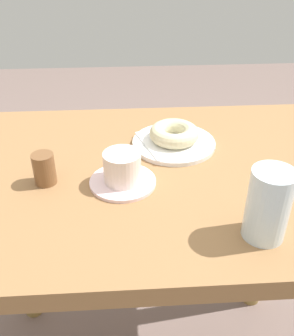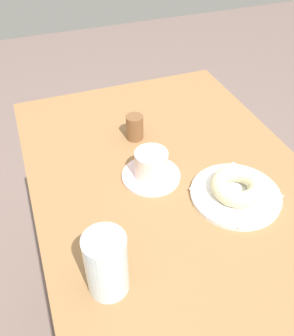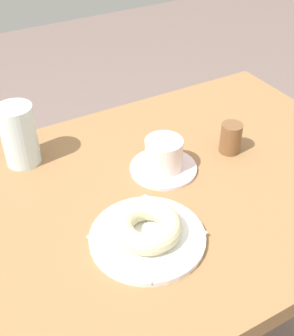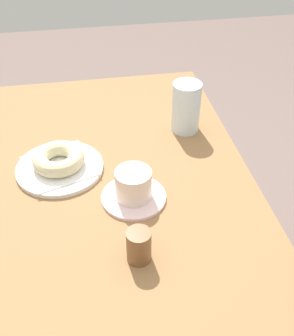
{
  "view_description": "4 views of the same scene",
  "coord_description": "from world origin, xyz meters",
  "px_view_note": "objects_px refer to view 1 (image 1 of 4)",
  "views": [
    {
      "loc": [
        0.05,
        0.7,
        1.22
      ],
      "look_at": [
        0.01,
        0.05,
        0.8
      ],
      "focal_mm": 41.65,
      "sensor_mm": 36.0,
      "label": 1
    },
    {
      "loc": [
        -0.53,
        0.27,
        1.35
      ],
      "look_at": [
        0.04,
        0.07,
        0.81
      ],
      "focal_mm": 39.45,
      "sensor_mm": 36.0,
      "label": 2
    },
    {
      "loc": [
        -0.32,
        -0.55,
        1.32
      ],
      "look_at": [
        0.01,
        0.04,
        0.79
      ],
      "focal_mm": 47.6,
      "sensor_mm": 36.0,
      "label": 3
    },
    {
      "loc": [
        0.7,
        -0.04,
        1.37
      ],
      "look_at": [
        0.0,
        0.09,
        0.8
      ],
      "focal_mm": 44.87,
      "sensor_mm": 36.0,
      "label": 4
    }
  ],
  "objects_px": {
    "water_glass": "(268,205)",
    "sugar_jar": "(44,169)",
    "donut_sugar_ring": "(174,133)",
    "plate_sugar_ring": "(174,143)",
    "coffee_cup": "(122,171)"
  },
  "relations": [
    {
      "from": "water_glass",
      "to": "sugar_jar",
      "type": "distance_m",
      "value": 0.44
    },
    {
      "from": "water_glass",
      "to": "donut_sugar_ring",
      "type": "bearing_deg",
      "value": -70.44
    },
    {
      "from": "plate_sugar_ring",
      "to": "sugar_jar",
      "type": "distance_m",
      "value": 0.31
    },
    {
      "from": "water_glass",
      "to": "sugar_jar",
      "type": "relative_size",
      "value": 1.95
    },
    {
      "from": "plate_sugar_ring",
      "to": "donut_sugar_ring",
      "type": "xyz_separation_m",
      "value": [
        0.0,
        0.0,
        0.03
      ]
    },
    {
      "from": "coffee_cup",
      "to": "sugar_jar",
      "type": "height_order",
      "value": "coffee_cup"
    },
    {
      "from": "donut_sugar_ring",
      "to": "sugar_jar",
      "type": "bearing_deg",
      "value": 26.08
    },
    {
      "from": "donut_sugar_ring",
      "to": "sugar_jar",
      "type": "height_order",
      "value": "sugar_jar"
    },
    {
      "from": "coffee_cup",
      "to": "donut_sugar_ring",
      "type": "bearing_deg",
      "value": -129.21
    },
    {
      "from": "coffee_cup",
      "to": "sugar_jar",
      "type": "relative_size",
      "value": 2.06
    },
    {
      "from": "water_glass",
      "to": "sugar_jar",
      "type": "xyz_separation_m",
      "value": [
        0.39,
        -0.18,
        -0.03
      ]
    },
    {
      "from": "plate_sugar_ring",
      "to": "donut_sugar_ring",
      "type": "height_order",
      "value": "donut_sugar_ring"
    },
    {
      "from": "donut_sugar_ring",
      "to": "sugar_jar",
      "type": "xyz_separation_m",
      "value": [
        0.28,
        0.14,
        0.0
      ]
    },
    {
      "from": "plate_sugar_ring",
      "to": "sugar_jar",
      "type": "relative_size",
      "value": 2.98
    },
    {
      "from": "plate_sugar_ring",
      "to": "water_glass",
      "type": "height_order",
      "value": "water_glass"
    }
  ]
}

